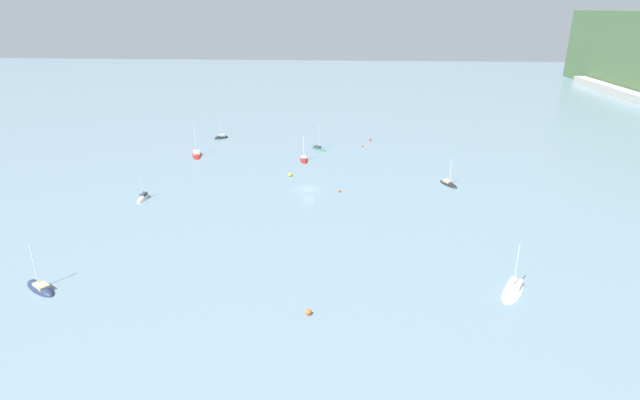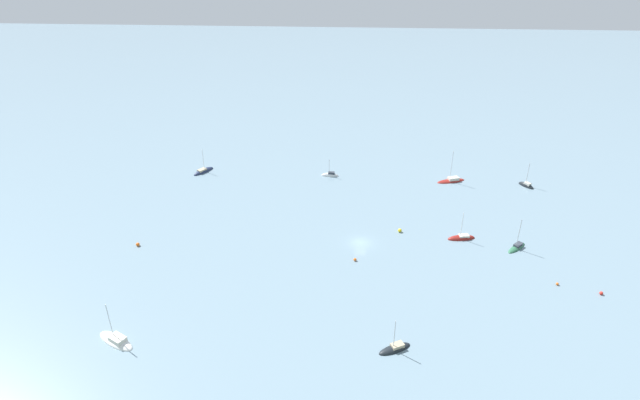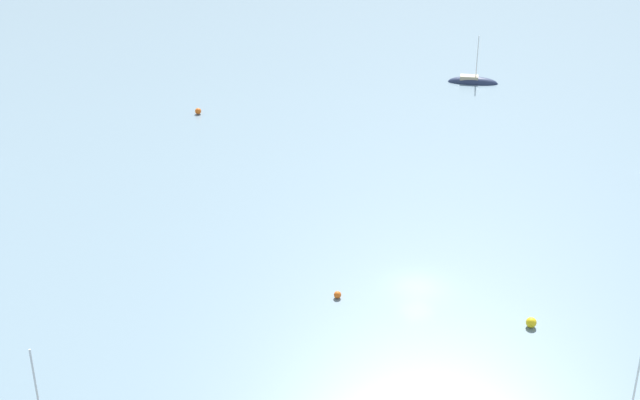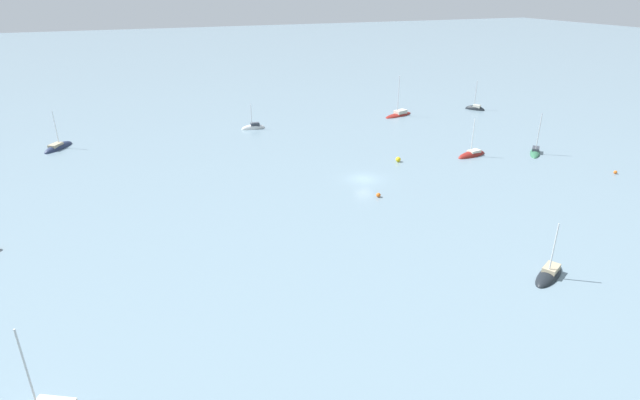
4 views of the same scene
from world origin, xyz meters
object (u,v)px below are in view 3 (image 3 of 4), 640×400
Objects in this scene: mooring_buoy_2 at (531,322)px; mooring_buoy_4 at (198,111)px; mooring_buoy_0 at (338,295)px; sailboat_2 at (473,82)px.

mooring_buoy_2 is 1.06× the size of mooring_buoy_4.
mooring_buoy_2 is (-10.24, -12.37, 0.11)m from mooring_buoy_0.
mooring_buoy_0 is 0.78× the size of mooring_buoy_4.
sailboat_2 reaches higher than mooring_buoy_2.
sailboat_2 is 9.73× the size of mooring_buoy_4.
sailboat_2 reaches higher than mooring_buoy_4.
sailboat_2 is 12.43× the size of mooring_buoy_0.
mooring_buoy_2 reaches higher than mooring_buoy_4.
mooring_buoy_4 is at bearing 9.85° from mooring_buoy_2.
mooring_buoy_0 is at bearing 50.39° from mooring_buoy_2.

